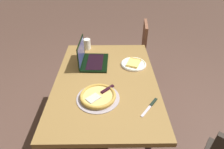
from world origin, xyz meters
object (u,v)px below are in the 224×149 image
Objects in this scene: laptop at (91,59)px; table_knife at (151,105)px; pizza_plate at (134,64)px; dining_table at (106,86)px; drink_cup at (87,44)px; chair_far at (136,51)px; pizza_tray at (98,96)px.

table_knife is at bearing 39.64° from laptop.
dining_table is at bearing -50.16° from pizza_plate.
chair_far is at bearing 124.80° from drink_cup.
table_knife is (0.33, 0.34, 0.08)m from dining_table.
drink_cup is (-0.56, -0.21, 0.14)m from dining_table.
pizza_tray reaches higher than table_knife.
laptop is at bearing -36.83° from chair_far.
table_knife is at bearing 45.46° from dining_table.
drink_cup is (-0.81, -0.16, 0.04)m from pizza_tray.
table_knife is (0.08, 0.39, -0.02)m from pizza_tray.
pizza_plate is 0.74× the size of pizza_tray.
pizza_plate reaches higher than dining_table.
drink_cup is at bearing -148.33° from table_knife.
chair_far is (-0.77, 0.13, -0.28)m from pizza_plate.
laptop reaches higher than drink_cup.
laptop is 1.03× the size of pizza_tray.
pizza_tray reaches higher than pizza_plate.
table_knife reaches higher than dining_table.
chair_far is (-1.32, 0.06, -0.27)m from table_knife.
table_knife is 1.35m from chair_far.
table_knife is at bearing 31.67° from drink_cup.
pizza_plate is 0.59m from drink_cup.
chair_far is (-0.99, 0.40, -0.19)m from dining_table.
table_knife is 1.05m from drink_cup.
drink_cup reaches higher than pizza_tray.
pizza_tray is (0.25, -0.05, 0.10)m from dining_table.
drink_cup is (-0.31, -0.06, 0.01)m from laptop.
chair_far is (-0.43, 0.61, -0.33)m from drink_cup.
dining_table is 1.08m from chair_far.
pizza_tray reaches higher than dining_table.
drink_cup reaches higher than pizza_plate.
drink_cup is at bearing -168.02° from laptop.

